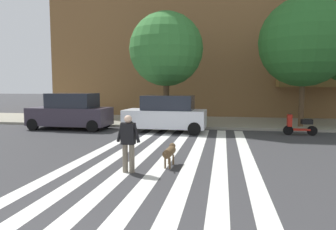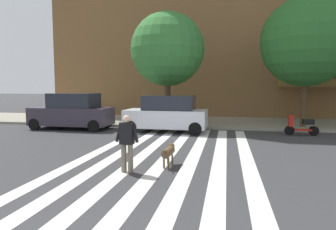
# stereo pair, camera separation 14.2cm
# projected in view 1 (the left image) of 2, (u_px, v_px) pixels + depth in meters

# --- Properties ---
(ground_plane) EXTENTS (160.00, 160.00, 0.00)m
(ground_plane) POSITION_uv_depth(u_px,v_px,m) (148.00, 159.00, 10.28)
(ground_plane) COLOR #353538
(sidewalk_far) EXTENTS (80.00, 6.00, 0.15)m
(sidewalk_far) POSITION_uv_depth(u_px,v_px,m) (186.00, 122.00, 20.43)
(sidewalk_far) COLOR gray
(sidewalk_far) RESTS_ON ground_plane
(crosswalk_stripes) EXTENTS (5.85, 14.16, 0.01)m
(crosswalk_stripes) POSITION_uv_depth(u_px,v_px,m) (166.00, 159.00, 10.17)
(crosswalk_stripes) COLOR silver
(crosswalk_stripes) RESTS_ON ground_plane
(parked_car_near_curb) EXTENTS (4.54, 2.02, 2.05)m
(parked_car_near_curb) POSITION_uv_depth(u_px,v_px,m) (71.00, 112.00, 17.25)
(parked_car_near_curb) COLOR #38313E
(parked_car_near_curb) RESTS_ON ground_plane
(parked_car_behind_first) EXTENTS (4.38, 2.04, 1.96)m
(parked_car_behind_first) POSITION_uv_depth(u_px,v_px,m) (166.00, 114.00, 16.27)
(parked_car_behind_first) COLOR silver
(parked_car_behind_first) RESTS_ON ground_plane
(parked_scooter) EXTENTS (1.63, 0.50, 1.11)m
(parked_scooter) POSITION_uv_depth(u_px,v_px,m) (300.00, 126.00, 15.12)
(parked_scooter) COLOR black
(parked_scooter) RESTS_ON ground_plane
(street_tree_nearest) EXTENTS (4.43, 4.43, 6.73)m
(street_tree_nearest) POSITION_uv_depth(u_px,v_px,m) (166.00, 49.00, 18.20)
(street_tree_nearest) COLOR #4C3823
(street_tree_nearest) RESTS_ON sidewalk_far
(street_tree_middle) EXTENTS (4.99, 4.99, 7.26)m
(street_tree_middle) POSITION_uv_depth(u_px,v_px,m) (304.00, 42.00, 16.94)
(street_tree_middle) COLOR #4C3823
(street_tree_middle) RESTS_ON sidewalk_far
(pedestrian_dog_walker) EXTENTS (0.71, 0.26, 1.64)m
(pedestrian_dog_walker) POSITION_uv_depth(u_px,v_px,m) (128.00, 140.00, 8.54)
(pedestrian_dog_walker) COLOR #6B6051
(pedestrian_dog_walker) RESTS_ON ground_plane
(dog_on_leash) EXTENTS (0.29, 1.11, 0.65)m
(dog_on_leash) POSITION_uv_depth(u_px,v_px,m) (170.00, 152.00, 9.28)
(dog_on_leash) COLOR brown
(dog_on_leash) RESTS_ON ground_plane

